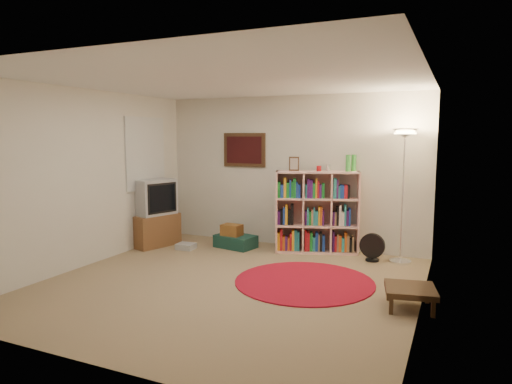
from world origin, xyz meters
TOP-DOWN VIEW (x-y plane):
  - room at (-0.05, 0.05)m, footprint 4.54×4.54m
  - bookshelf at (0.52, 1.98)m, footprint 1.35×0.76m
  - floor_lamp at (1.84, 1.89)m, footprint 0.38×0.38m
  - floor_fan at (1.45, 1.79)m, footprint 0.37×0.21m
  - tv_stand at (-2.11, 1.30)m, footprint 0.75×0.90m
  - dvd_box at (-1.46, 1.28)m, footprint 0.30×0.25m
  - suitcase at (-0.77, 1.72)m, footprint 0.71×0.54m
  - wicker_basket at (-0.82, 1.68)m, footprint 0.34×0.26m
  - duffel_bag at (-0.04, 2.16)m, footprint 0.36×0.31m
  - paper_towel at (0.07, 2.22)m, footprint 0.13×0.13m
  - red_rug at (0.84, 0.46)m, footprint 1.77×1.77m
  - side_table at (2.15, 0.08)m, footprint 0.61×0.61m

SIDE VIEW (x-z plane):
  - red_rug at x=0.84m, z-range 0.00..0.02m
  - dvd_box at x=-1.46m, z-range 0.00..0.09m
  - suitcase at x=-0.77m, z-range 0.00..0.21m
  - duffel_bag at x=-0.04m, z-range 0.00..0.22m
  - paper_towel at x=0.07m, z-range 0.00..0.25m
  - side_table at x=2.15m, z-range 0.08..0.32m
  - floor_fan at x=1.45m, z-range 0.00..0.42m
  - wicker_basket at x=-0.82m, z-range 0.21..0.39m
  - tv_stand at x=-2.11m, z-range -0.02..1.10m
  - bookshelf at x=0.52m, z-range -0.15..1.40m
  - room at x=-0.05m, z-range -0.01..2.53m
  - floor_lamp at x=1.84m, z-range 0.64..2.59m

